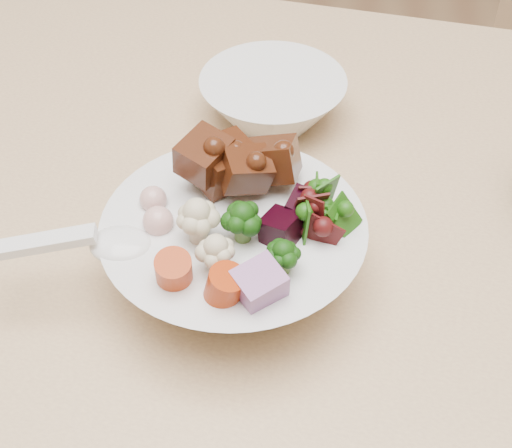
% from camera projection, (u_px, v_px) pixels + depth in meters
% --- Properties ---
extents(dining_table, '(1.68, 1.09, 0.74)m').
position_uv_depth(dining_table, '(471.00, 296.00, 0.76)').
color(dining_table, '#D9B680').
rests_on(dining_table, ground).
extents(food_bowl, '(0.24, 0.24, 0.13)m').
position_uv_depth(food_bowl, '(236.00, 246.00, 0.66)').
color(food_bowl, white).
rests_on(food_bowl, dining_table).
extents(soup_spoon, '(0.16, 0.06, 0.03)m').
position_uv_depth(soup_spoon, '(99.00, 245.00, 0.62)').
color(soup_spoon, white).
rests_on(soup_spoon, food_bowl).
extents(side_bowl, '(0.17, 0.17, 0.06)m').
position_uv_depth(side_bowl, '(273.00, 100.00, 0.84)').
color(side_bowl, white).
rests_on(side_bowl, dining_table).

